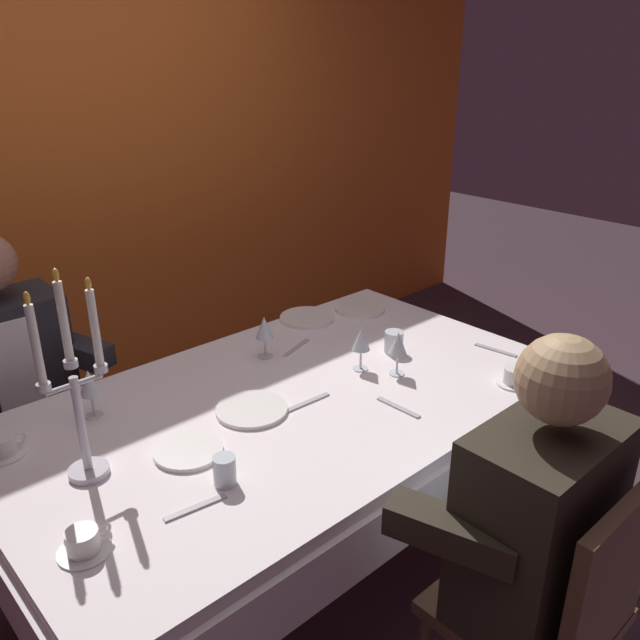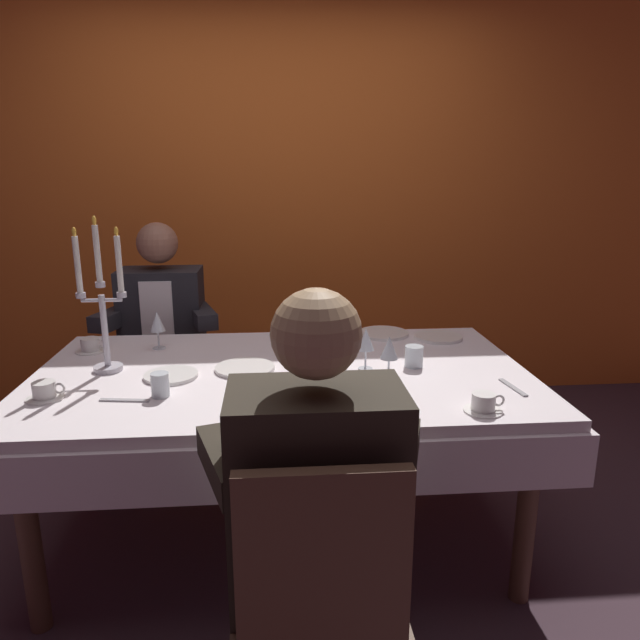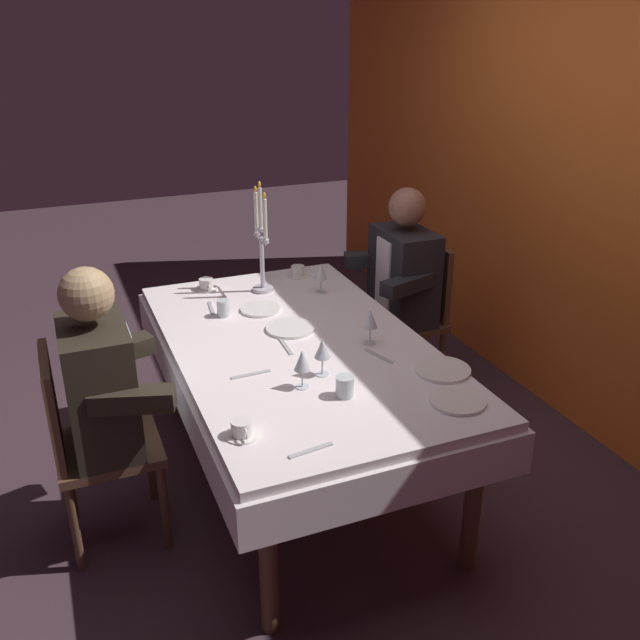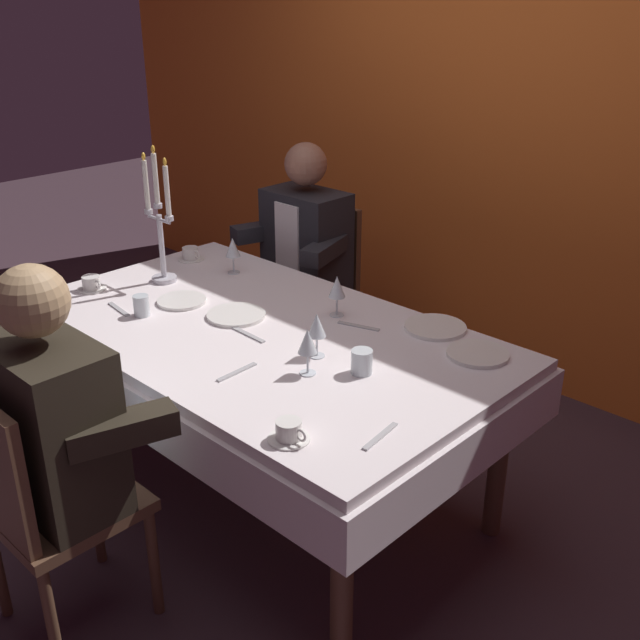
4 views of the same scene
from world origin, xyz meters
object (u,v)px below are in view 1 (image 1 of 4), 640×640
at_px(coffee_cup_2, 84,543).
at_px(seated_diner_1, 540,523).
at_px(dinner_plate_2, 188,451).
at_px(dinner_plate_1, 307,318).
at_px(wine_glass_0, 398,345).
at_px(candelabra, 76,396).
at_px(dinner_plate_0, 360,309).
at_px(wine_glass_3, 89,384).
at_px(water_tumbler_1, 225,470).
at_px(dining_table, 290,428).
at_px(seated_diner_0, 7,366).
at_px(wine_glass_1, 361,340).
at_px(water_tumbler_0, 393,341).
at_px(wine_glass_2, 264,329).
at_px(coffee_cup_1, 3,447).
at_px(coffee_cup_0, 515,377).
at_px(dinner_plate_3, 252,409).

xyz_separation_m(coffee_cup_2, seated_diner_1, (0.87, -0.66, -0.03)).
bearing_deg(dinner_plate_2, seated_diner_1, -60.04).
relative_size(dinner_plate_1, wine_glass_0, 1.43).
height_order(candelabra, dinner_plate_0, candelabra).
distance_m(candelabra, wine_glass_3, 0.34).
distance_m(water_tumbler_1, seated_diner_1, 0.81).
xyz_separation_m(dining_table, coffee_cup_2, (-0.81, -0.23, 0.15)).
bearing_deg(seated_diner_1, wine_glass_0, 66.70).
xyz_separation_m(wine_glass_0, wine_glass_3, (-0.92, 0.46, 0.00)).
xyz_separation_m(wine_glass_3, seated_diner_0, (-0.08, 0.56, -0.12)).
bearing_deg(coffee_cup_2, wine_glass_3, 63.51).
bearing_deg(wine_glass_1, seated_diner_1, -106.49).
distance_m(water_tumbler_0, water_tumbler_1, 0.97).
xyz_separation_m(dining_table, dinner_plate_0, (0.73, 0.38, 0.13)).
bearing_deg(water_tumbler_0, candelabra, 177.77).
bearing_deg(seated_diner_0, wine_glass_2, -38.18).
bearing_deg(wine_glass_2, seated_diner_0, 141.82).
xyz_separation_m(wine_glass_2, coffee_cup_1, (-0.95, 0.01, -0.09)).
relative_size(wine_glass_0, wine_glass_3, 1.00).
bearing_deg(dinner_plate_1, candelabra, -160.49).
xyz_separation_m(wine_glass_3, water_tumbler_1, (0.11, -0.56, -0.07)).
bearing_deg(dinner_plate_2, wine_glass_1, 2.39).
relative_size(coffee_cup_0, seated_diner_1, 0.11).
relative_size(wine_glass_0, coffee_cup_1, 1.24).
relative_size(wine_glass_3, coffee_cup_2, 1.24).
relative_size(wine_glass_3, coffee_cup_1, 1.24).
bearing_deg(water_tumbler_1, wine_glass_1, 16.48).
xyz_separation_m(candelabra, water_tumbler_0, (1.19, -0.05, -0.20)).
relative_size(wine_glass_0, coffee_cup_0, 1.24).
height_order(dinner_plate_1, coffee_cup_2, coffee_cup_2).
distance_m(dining_table, wine_glass_1, 0.40).
distance_m(dining_table, candelabra, 0.77).
distance_m(coffee_cup_0, seated_diner_0, 1.83).
bearing_deg(dinner_plate_3, wine_glass_0, -14.95).
bearing_deg(coffee_cup_1, seated_diner_1, -53.51).
bearing_deg(candelabra, wine_glass_3, 62.97).
bearing_deg(wine_glass_2, dinner_plate_3, -134.34).
xyz_separation_m(wine_glass_2, water_tumbler_0, (0.39, -0.29, -0.07)).
distance_m(coffee_cup_1, seated_diner_0, 0.62).
bearing_deg(wine_glass_1, wine_glass_3, 158.13).
distance_m(dinner_plate_0, seated_diner_1, 1.43).
bearing_deg(coffee_cup_0, dinner_plate_0, 83.89).
height_order(wine_glass_1, seated_diner_1, seated_diner_1).
distance_m(candelabra, water_tumbler_1, 0.43).
height_order(coffee_cup_2, seated_diner_1, seated_diner_1).
bearing_deg(candelabra, seated_diner_1, -51.72).
bearing_deg(dinner_plate_2, wine_glass_2, 32.00).
height_order(dinner_plate_1, wine_glass_0, wine_glass_0).
relative_size(coffee_cup_1, seated_diner_1, 0.11).
xyz_separation_m(dining_table, wine_glass_0, (0.39, -0.13, 0.23)).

